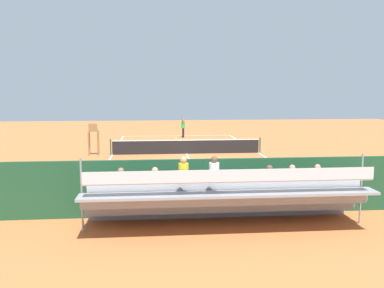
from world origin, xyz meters
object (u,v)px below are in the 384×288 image
Objects in this scene: tennis_net at (187,146)px; tennis_ball_near at (213,142)px; umpire_chair at (93,136)px; bleacher_stand at (224,197)px; tennis_racket at (175,138)px; courtside_bench at (306,192)px; equipment_bag at (253,203)px; tennis_player at (183,126)px.

tennis_ball_near is (-2.65, -5.88, -0.47)m from tennis_net.
bleacher_stand is at bearing 112.02° from umpire_chair.
bleacher_stand reaches higher than tennis_racket.
umpire_chair reaches higher than courtside_bench.
tennis_player is (0.94, -22.99, 0.84)m from equipment_bag.
tennis_net is 6.47m from tennis_ball_near.
bleacher_stand is 4.23× the size of umpire_chair.
tennis_net is 9.61m from tennis_player.
equipment_bag reaches higher than tennis_ball_near.
tennis_racket is at bearing -88.34° from tennis_net.
umpire_chair reaches higher than tennis_player.
bleacher_stand is at bearing 30.60° from courtside_bench.
courtside_bench is at bearing 104.73° from tennis_net.
courtside_bench reaches higher than tennis_racket.
tennis_player is 1.38m from tennis_racket.
tennis_net is at bearing -83.96° from equipment_bag.
umpire_chair is 11.77m from tennis_player.
tennis_player is at bearing -91.17° from bleacher_stand.
umpire_chair is at bearing -53.66° from courtside_bench.
tennis_ball_near is at bearing -93.66° from equipment_bag.
courtside_bench is 19.18m from tennis_ball_near.
umpire_chair reaches higher than tennis_net.
courtside_bench is 0.93× the size of tennis_player.
bleacher_stand is 137.27× the size of tennis_ball_near.
tennis_net reaches higher than tennis_ball_near.
bleacher_stand is (0.03, 15.35, 0.46)m from tennis_net.
umpire_chair is 15.37m from equipment_bag.
tennis_ball_near is at bearing -114.28° from tennis_net.
bleacher_stand is 15.46× the size of tennis_racket.
courtside_bench is at bearing 126.34° from umpire_chair.
tennis_player is (-0.48, -9.59, 0.51)m from tennis_net.
tennis_ball_near is at bearing 133.02° from tennis_racket.
tennis_net is at bearing -179.05° from umpire_chair.
umpire_chair is 32.42× the size of tennis_ball_near.
courtside_bench is 2.00× the size of equipment_bag.
equipment_bag is (2.07, 0.13, -0.38)m from courtside_bench.
tennis_net is 5.35× the size of tennis_player.
courtside_bench is at bearing -176.45° from equipment_bag.
tennis_ball_near is at bearing -145.95° from umpire_chair.
tennis_net reaches higher than tennis_racket.
tennis_net is at bearing 91.66° from tennis_racket.
bleacher_stand is 2.56m from equipment_bag.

